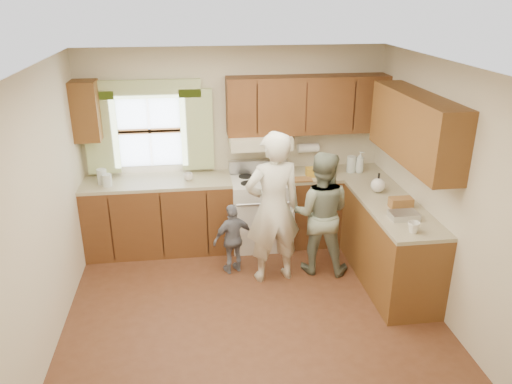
{
  "coord_description": "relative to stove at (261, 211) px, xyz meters",
  "views": [
    {
      "loc": [
        -0.54,
        -4.39,
        3.1
      ],
      "look_at": [
        0.1,
        0.4,
        1.15
      ],
      "focal_mm": 35.0,
      "sensor_mm": 36.0,
      "label": 1
    }
  ],
  "objects": [
    {
      "name": "woman_left",
      "position": [
        0.01,
        -0.87,
        0.41
      ],
      "size": [
        0.7,
        0.52,
        1.76
      ],
      "primitive_type": "imported",
      "rotation": [
        0.0,
        0.0,
        3.31
      ],
      "color": "beige",
      "rests_on": "ground"
    },
    {
      "name": "room",
      "position": [
        -0.3,
        -1.44,
        0.78
      ],
      "size": [
        3.8,
        3.8,
        3.8
      ],
      "color": "#512B19",
      "rests_on": "ground"
    },
    {
      "name": "woman_right",
      "position": [
        0.58,
        -0.75,
        0.27
      ],
      "size": [
        0.85,
        0.74,
        1.47
      ],
      "primitive_type": "imported",
      "rotation": [
        0.0,
        0.0,
        2.84
      ],
      "color": "#2C4631",
      "rests_on": "ground"
    },
    {
      "name": "stove",
      "position": [
        0.0,
        0.0,
        0.0
      ],
      "size": [
        0.76,
        0.67,
        1.07
      ],
      "color": "silver",
      "rests_on": "ground"
    },
    {
      "name": "child",
      "position": [
        -0.42,
        -0.67,
        -0.04
      ],
      "size": [
        0.54,
        0.37,
        0.86
      ],
      "primitive_type": "imported",
      "rotation": [
        0.0,
        0.0,
        3.5
      ],
      "color": "slate",
      "rests_on": "ground"
    },
    {
      "name": "kitchen_fixtures",
      "position": [
        0.31,
        -0.36,
        0.37
      ],
      "size": [
        3.8,
        2.25,
        2.15
      ],
      "color": "#401E0D",
      "rests_on": "ground"
    }
  ]
}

